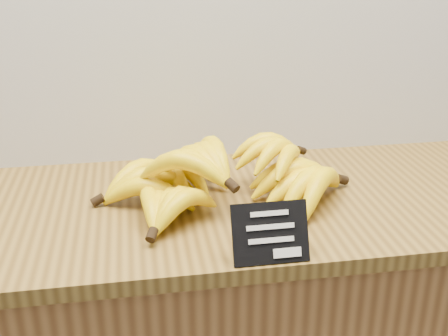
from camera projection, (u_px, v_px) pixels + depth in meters
counter_top at (220, 206)px, 1.16m from camera, size 1.52×0.54×0.03m
chalkboard_sign at (270, 233)px, 0.93m from camera, size 0.13×0.05×0.10m
banana_pile at (215, 179)px, 1.13m from camera, size 0.53×0.35×0.13m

